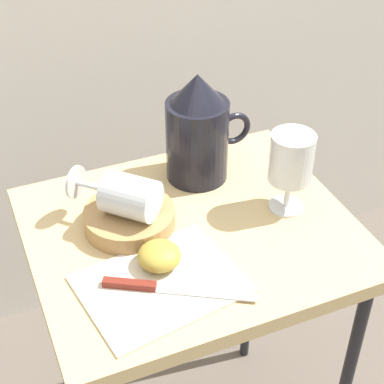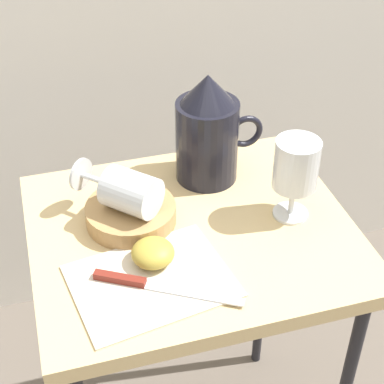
% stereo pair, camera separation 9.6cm
% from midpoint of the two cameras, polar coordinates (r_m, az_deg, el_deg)
% --- Properties ---
extents(table, '(0.56, 0.48, 0.70)m').
position_cam_midpoint_polar(table, '(1.14, -2.42, -6.13)').
color(table, tan).
rests_on(table, ground_plane).
extents(linen_napkin, '(0.27, 0.22, 0.00)m').
position_cam_midpoint_polar(linen_napkin, '(0.99, -5.67, -8.54)').
color(linen_napkin, beige).
rests_on(linen_napkin, table).
extents(basket_tray, '(0.16, 0.16, 0.03)m').
position_cam_midpoint_polar(basket_tray, '(1.09, -8.28, -2.50)').
color(basket_tray, '#AD8451').
rests_on(basket_tray, table).
extents(pitcher, '(0.17, 0.12, 0.22)m').
position_cam_midpoint_polar(pitcher, '(1.17, -1.83, 5.02)').
color(pitcher, black).
rests_on(pitcher, table).
extents(wine_glass_upright, '(0.08, 0.08, 0.15)m').
position_cam_midpoint_polar(wine_glass_upright, '(1.08, 6.61, 2.69)').
color(wine_glass_upright, silver).
rests_on(wine_glass_upright, table).
extents(wine_glass_tipped_near, '(0.16, 0.16, 0.07)m').
position_cam_midpoint_polar(wine_glass_tipped_near, '(1.05, -8.50, -0.44)').
color(wine_glass_tipped_near, silver).
rests_on(wine_glass_tipped_near, basket_tray).
extents(apple_half_left, '(0.07, 0.07, 0.04)m').
position_cam_midpoint_polar(apple_half_left, '(1.01, -5.77, -5.96)').
color(apple_half_left, '#B29938').
rests_on(apple_half_left, linen_napkin).
extents(knife, '(0.22, 0.13, 0.01)m').
position_cam_midpoint_polar(knife, '(0.98, -6.18, -8.83)').
color(knife, silver).
rests_on(knife, linen_napkin).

